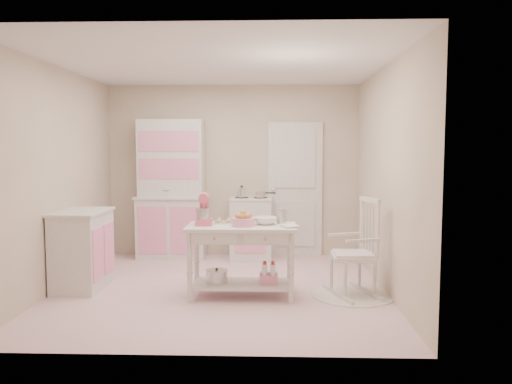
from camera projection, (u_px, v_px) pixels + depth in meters
room_shell at (220, 148)px, 5.72m from camera, size 3.84×3.84×2.62m
door at (295, 189)px, 7.60m from camera, size 0.82×0.05×2.04m
hutch at (171, 189)px, 7.45m from camera, size 1.06×0.50×2.08m
stove at (251, 228)px, 7.41m from camera, size 0.62×0.57×0.92m
base_cabinet at (82, 249)px, 5.86m from camera, size 0.54×0.84×0.92m
lace_rug at (352, 295)px, 5.60m from camera, size 0.92×0.92×0.01m
rocking_chair at (353, 247)px, 5.55m from camera, size 0.69×0.84×1.10m
work_table at (242, 261)px, 5.53m from camera, size 1.20×0.60×0.80m
stand_mixer at (204, 210)px, 5.51m from camera, size 0.22×0.30×0.34m
cookie_tray at (229, 222)px, 5.67m from camera, size 0.34×0.24×0.02m
bread_basket at (243, 222)px, 5.44m from camera, size 0.25×0.25×0.09m
mixing_bowl at (265, 221)px, 5.56m from camera, size 0.26×0.26×0.08m
metal_pitcher at (281, 216)px, 5.63m from camera, size 0.10×0.10×0.17m
recipe_book at (283, 226)px, 5.36m from camera, size 0.23×0.26×0.02m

